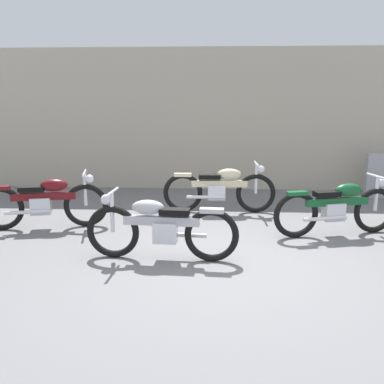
# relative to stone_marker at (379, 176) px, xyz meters

# --- Properties ---
(ground_plane) EXTENTS (40.00, 40.00, 0.00)m
(ground_plane) POSITION_rel_stone_marker_xyz_m (-3.13, -3.80, -0.44)
(ground_plane) COLOR slate
(building_wall) EXTENTS (18.00, 0.30, 3.03)m
(building_wall) POSITION_rel_stone_marker_xyz_m (-3.13, 0.77, 1.07)
(building_wall) COLOR #B2A893
(building_wall) RESTS_ON ground_plane
(stone_marker) EXTENTS (0.52, 0.23, 0.89)m
(stone_marker) POSITION_rel_stone_marker_xyz_m (0.00, 0.00, 0.00)
(stone_marker) COLOR #9E9EA3
(stone_marker) RESTS_ON ground_plane
(motorcycle_cream) EXTENTS (1.98, 0.55, 0.89)m
(motorcycle_cream) POSITION_rel_stone_marker_xyz_m (-3.22, -1.38, -0.02)
(motorcycle_cream) COLOR black
(motorcycle_cream) RESTS_ON ground_plane
(motorcycle_green) EXTENTS (1.91, 0.71, 0.87)m
(motorcycle_green) POSITION_rel_stone_marker_xyz_m (-1.50, -2.59, -0.02)
(motorcycle_green) COLOR black
(motorcycle_green) RESTS_ON ground_plane
(motorcycle_maroon) EXTENTS (1.92, 0.66, 0.87)m
(motorcycle_maroon) POSITION_rel_stone_marker_xyz_m (-5.92, -2.49, -0.02)
(motorcycle_maroon) COLOR black
(motorcycle_maroon) RESTS_ON ground_plane
(motorcycle_silver) EXTENTS (1.93, 0.54, 0.86)m
(motorcycle_silver) POSITION_rel_stone_marker_xyz_m (-3.98, -3.71, -0.03)
(motorcycle_silver) COLOR black
(motorcycle_silver) RESTS_ON ground_plane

